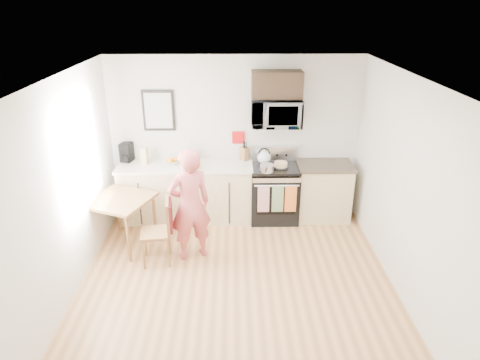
{
  "coord_description": "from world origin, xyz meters",
  "views": [
    {
      "loc": [
        -0.03,
        -4.32,
        3.4
      ],
      "look_at": [
        0.06,
        1.0,
        1.11
      ],
      "focal_mm": 32.0,
      "sensor_mm": 36.0,
      "label": 1
    }
  ],
  "objects_px": {
    "range": "(274,194)",
    "microwave": "(276,113)",
    "chair": "(165,223)",
    "dining_table": "(120,204)",
    "cake": "(281,165)",
    "person": "(190,205)"
  },
  "relations": [
    {
      "from": "range",
      "to": "dining_table",
      "type": "bearing_deg",
      "value": -160.55
    },
    {
      "from": "dining_table",
      "to": "chair",
      "type": "relative_size",
      "value": 0.98
    },
    {
      "from": "person",
      "to": "chair",
      "type": "relative_size",
      "value": 1.73
    },
    {
      "from": "microwave",
      "to": "dining_table",
      "type": "xyz_separation_m",
      "value": [
        -2.28,
        -0.91,
        -1.09
      ]
    },
    {
      "from": "person",
      "to": "cake",
      "type": "height_order",
      "value": "person"
    },
    {
      "from": "microwave",
      "to": "person",
      "type": "distance_m",
      "value": 2.0
    },
    {
      "from": "microwave",
      "to": "chair",
      "type": "height_order",
      "value": "microwave"
    },
    {
      "from": "chair",
      "to": "cake",
      "type": "bearing_deg",
      "value": 27.84
    },
    {
      "from": "chair",
      "to": "dining_table",
      "type": "bearing_deg",
      "value": 140.99
    },
    {
      "from": "microwave",
      "to": "person",
      "type": "height_order",
      "value": "microwave"
    },
    {
      "from": "microwave",
      "to": "cake",
      "type": "distance_m",
      "value": 0.82
    },
    {
      "from": "microwave",
      "to": "chair",
      "type": "relative_size",
      "value": 0.82
    },
    {
      "from": "cake",
      "to": "range",
      "type": "bearing_deg",
      "value": 144.2
    },
    {
      "from": "dining_table",
      "to": "chair",
      "type": "xyz_separation_m",
      "value": [
        0.69,
        -0.43,
        -0.07
      ]
    },
    {
      "from": "range",
      "to": "person",
      "type": "bearing_deg",
      "value": -138.15
    },
    {
      "from": "dining_table",
      "to": "cake",
      "type": "height_order",
      "value": "cake"
    },
    {
      "from": "range",
      "to": "person",
      "type": "relative_size",
      "value": 0.72
    },
    {
      "from": "dining_table",
      "to": "cake",
      "type": "distance_m",
      "value": 2.49
    },
    {
      "from": "range",
      "to": "microwave",
      "type": "relative_size",
      "value": 1.53
    },
    {
      "from": "dining_table",
      "to": "person",
      "type": "bearing_deg",
      "value": -17.18
    },
    {
      "from": "range",
      "to": "cake",
      "type": "height_order",
      "value": "range"
    },
    {
      "from": "range",
      "to": "microwave",
      "type": "distance_m",
      "value": 1.33
    }
  ]
}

